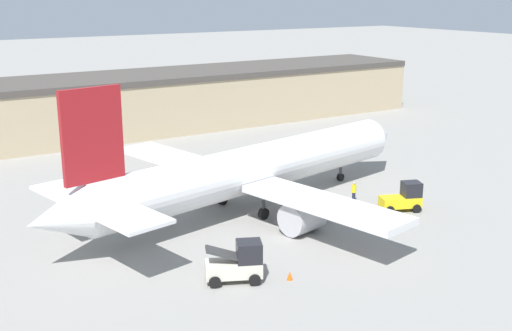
{
  "coord_description": "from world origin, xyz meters",
  "views": [
    {
      "loc": [
        -25.95,
        -41.36,
        16.85
      ],
      "look_at": [
        0.0,
        0.0,
        3.49
      ],
      "focal_mm": 45.0,
      "sensor_mm": 36.0,
      "label": 1
    }
  ],
  "objects_px": {
    "baggage_tug": "(404,198)",
    "pushback_tug": "(312,209)",
    "ground_crew_worker": "(354,191)",
    "safety_cone_near": "(290,276)",
    "airplane": "(247,171)",
    "belt_loader_truck": "(238,263)"
  },
  "relations": [
    {
      "from": "airplane",
      "to": "belt_loader_truck",
      "type": "relative_size",
      "value": 9.91
    },
    {
      "from": "safety_cone_near",
      "to": "airplane",
      "type": "bearing_deg",
      "value": 69.95
    },
    {
      "from": "pushback_tug",
      "to": "safety_cone_near",
      "type": "relative_size",
      "value": 5.79
    },
    {
      "from": "belt_loader_truck",
      "to": "pushback_tug",
      "type": "bearing_deg",
      "value": 55.81
    },
    {
      "from": "ground_crew_worker",
      "to": "pushback_tug",
      "type": "height_order",
      "value": "pushback_tug"
    },
    {
      "from": "baggage_tug",
      "to": "safety_cone_near",
      "type": "bearing_deg",
      "value": -137.47
    },
    {
      "from": "pushback_tug",
      "to": "safety_cone_near",
      "type": "xyz_separation_m",
      "value": [
        -7.36,
        -7.65,
        -0.62
      ]
    },
    {
      "from": "baggage_tug",
      "to": "airplane",
      "type": "bearing_deg",
      "value": 169.53
    },
    {
      "from": "ground_crew_worker",
      "to": "pushback_tug",
      "type": "relative_size",
      "value": 0.54
    },
    {
      "from": "pushback_tug",
      "to": "ground_crew_worker",
      "type": "bearing_deg",
      "value": 1.56
    },
    {
      "from": "baggage_tug",
      "to": "ground_crew_worker",
      "type": "bearing_deg",
      "value": 139.57
    },
    {
      "from": "belt_loader_truck",
      "to": "pushback_tug",
      "type": "xyz_separation_m",
      "value": [
        10.06,
        6.09,
        -0.24
      ]
    },
    {
      "from": "airplane",
      "to": "pushback_tug",
      "type": "bearing_deg",
      "value": -69.42
    },
    {
      "from": "baggage_tug",
      "to": "pushback_tug",
      "type": "relative_size",
      "value": 1.08
    },
    {
      "from": "pushback_tug",
      "to": "safety_cone_near",
      "type": "height_order",
      "value": "pushback_tug"
    },
    {
      "from": "belt_loader_truck",
      "to": "safety_cone_near",
      "type": "distance_m",
      "value": 3.23
    },
    {
      "from": "airplane",
      "to": "belt_loader_truck",
      "type": "height_order",
      "value": "airplane"
    },
    {
      "from": "baggage_tug",
      "to": "safety_cone_near",
      "type": "distance_m",
      "value": 15.94
    },
    {
      "from": "ground_crew_worker",
      "to": "belt_loader_truck",
      "type": "height_order",
      "value": "belt_loader_truck"
    },
    {
      "from": "baggage_tug",
      "to": "pushback_tug",
      "type": "bearing_deg",
      "value": -173.26
    },
    {
      "from": "airplane",
      "to": "safety_cone_near",
      "type": "xyz_separation_m",
      "value": [
        -4.46,
        -12.23,
        -2.94
      ]
    },
    {
      "from": "belt_loader_truck",
      "to": "pushback_tug",
      "type": "relative_size",
      "value": 1.16
    }
  ]
}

